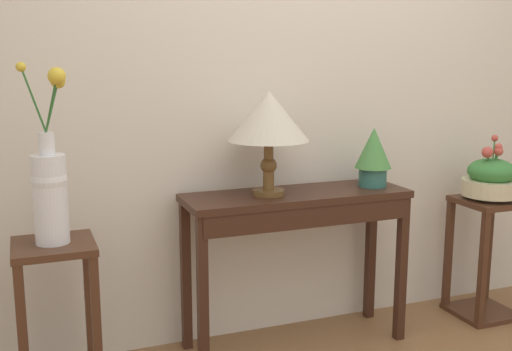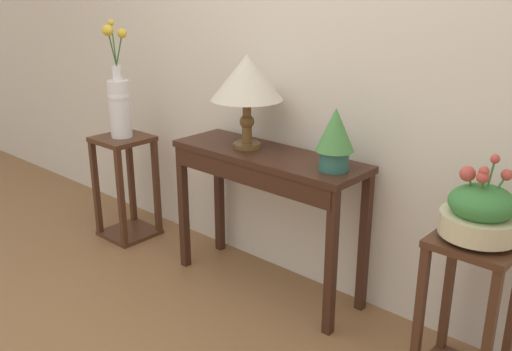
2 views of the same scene
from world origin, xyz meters
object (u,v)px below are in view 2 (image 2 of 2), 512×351
flower_vase_tall_left (119,100)px  pedestal_stand_right (467,313)px  potted_plant_on_console (335,136)px  table_lamp (247,80)px  planter_bowl_wide_right (481,212)px  console_table (265,177)px  pedestal_stand_left (126,187)px

flower_vase_tall_left → pedestal_stand_right: bearing=1.4°
potted_plant_on_console → flower_vase_tall_left: bearing=-176.2°
table_lamp → planter_bowl_wide_right: (1.29, -0.06, -0.37)m
console_table → flower_vase_tall_left: bearing=-175.4°
potted_plant_on_console → pedestal_stand_left: (-1.56, -0.10, -0.61)m
table_lamp → potted_plant_on_console: table_lamp is taller
pedestal_stand_right → planter_bowl_wide_right: 0.45m
console_table → pedestal_stand_left: 1.19m
pedestal_stand_left → pedestal_stand_right: pedestal_stand_left is taller
pedestal_stand_left → pedestal_stand_right: 2.29m
table_lamp → pedestal_stand_right: bearing=-2.5°
potted_plant_on_console → planter_bowl_wide_right: (0.72, -0.05, -0.17)m
potted_plant_on_console → pedestal_stand_right: bearing=-3.7°
flower_vase_tall_left → planter_bowl_wide_right: bearing=1.4°
console_table → pedestal_stand_left: (-1.14, -0.09, -0.31)m
console_table → potted_plant_on_console: (0.42, 0.01, 0.30)m
planter_bowl_wide_right → flower_vase_tall_left: bearing=-178.6°
potted_plant_on_console → console_table: bearing=-178.3°
pedestal_stand_left → flower_vase_tall_left: bearing=-38.7°
table_lamp → potted_plant_on_console: bearing=-0.9°
console_table → pedestal_stand_right: 1.19m
potted_plant_on_console → flower_vase_tall_left: (-1.56, -0.10, -0.02)m
pedestal_stand_left → planter_bowl_wide_right: 2.33m
pedestal_stand_left → potted_plant_on_console: bearing=3.7°
potted_plant_on_console → planter_bowl_wide_right: bearing=-3.7°
flower_vase_tall_left → planter_bowl_wide_right: size_ratio=2.07×
flower_vase_tall_left → pedestal_stand_right: size_ratio=1.08×
console_table → planter_bowl_wide_right: 1.15m
flower_vase_tall_left → potted_plant_on_console: bearing=3.8°
flower_vase_tall_left → pedestal_stand_left: bearing=141.3°
console_table → table_lamp: size_ratio=2.25×
console_table → pedestal_stand_left: bearing=-175.5°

